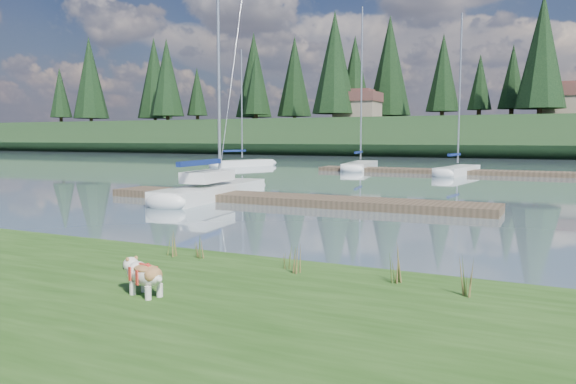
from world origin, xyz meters
The scene contains 24 objects.
ground centered at (0.00, 30.00, 0.00)m, with size 200.00×200.00×0.00m, color slate.
bank centered at (0.00, -6.00, 0.17)m, with size 60.00×9.00×0.35m, color #2D511B.
ridge centered at (0.00, 73.00, 2.50)m, with size 200.00×20.00×5.00m, color #1C3319.
bulldog centered at (0.44, -4.55, 0.66)m, with size 0.85×0.48×0.50m.
sailboat_main centered at (-7.73, 10.00, 0.42)m, with size 2.65×8.72×12.38m.
dock_near centered at (-4.00, 9.00, 0.15)m, with size 16.00×2.00×0.30m, color #4C3D2C.
dock_far centered at (2.00, 30.00, 0.15)m, with size 26.00×2.20×0.30m, color #4C3D2C.
sailboat_bg_0 centered at (-19.30, 32.40, 0.32)m, with size 3.66×7.01×10.22m.
sailboat_bg_1 centered at (-8.93, 33.11, 0.33)m, with size 3.08×8.84×12.86m.
sailboat_bg_2 centered at (-0.66, 29.91, 0.33)m, with size 2.30×7.42×11.04m.
weed_0 centered at (-0.30, -2.19, 0.58)m, with size 0.17×0.14×0.54m.
weed_1 centered at (1.53, -2.17, 0.53)m, with size 0.17×0.14×0.43m.
weed_2 centered at (3.42, -2.28, 0.63)m, with size 0.17×0.14×0.67m.
weed_3 centered at (-0.89, -2.26, 0.57)m, with size 0.17×0.14×0.52m.
weed_4 centered at (1.88, -2.43, 0.55)m, with size 0.17×0.14×0.47m.
weed_5 centered at (4.56, -2.57, 0.59)m, with size 0.17×0.14×0.58m.
mud_lip centered at (0.00, -1.60, 0.07)m, with size 60.00×0.50×0.14m, color #33281C.
conifer_0 centered at (-55.00, 67.00, 12.64)m, with size 5.72×5.72×14.15m.
conifer_1 centered at (-40.00, 71.00, 11.28)m, with size 4.40×4.40×11.30m.
conifer_2 centered at (-25.00, 68.00, 13.54)m, with size 6.60×6.60×16.05m.
conifer_3 centered at (-10.00, 72.00, 11.74)m, with size 4.84×4.84×12.25m.
conifer_4 centered at (3.00, 66.00, 13.09)m, with size 6.16×6.16×15.10m.
house_0 centered at (-22.00, 70.00, 7.31)m, with size 6.30×5.30×4.65m.
house_1 centered at (6.00, 71.00, 7.31)m, with size 6.30×5.30×4.65m.
Camera 1 is at (5.68, -10.66, 2.59)m, focal length 35.00 mm.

